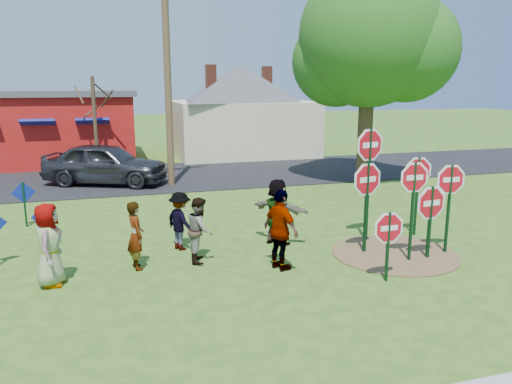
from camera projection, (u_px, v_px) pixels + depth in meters
ground at (214, 258)px, 12.44m from camera, size 120.00×120.00×0.00m
road at (163, 177)px, 23.19m from camera, size 120.00×7.50×0.04m
dirt_patch at (395, 253)px, 12.76m from camera, size 3.20×3.20×0.03m
red_building at (47, 126)px, 27.31m from camera, size 9.40×7.69×3.90m
cream_house at (240, 106)px, 30.19m from camera, size 9.40×9.40×6.50m
stop_sign_a at (389, 232)px, 10.80m from camera, size 0.95×0.06×1.69m
stop_sign_b at (369, 156)px, 13.45m from camera, size 1.18×0.28×3.26m
stop_sign_c at (414, 189)px, 11.89m from camera, size 1.00×0.07×2.59m
stop_sign_d at (418, 177)px, 14.01m from camera, size 1.02×0.18×2.40m
stop_sign_e at (431, 208)px, 12.18m from camera, size 1.13×0.14×1.99m
stop_sign_f at (450, 187)px, 12.49m from camera, size 1.03×0.12×2.44m
stop_sign_g at (367, 188)px, 12.52m from camera, size 1.12×0.23×2.49m
blue_diamond_c at (43, 222)px, 13.22m from camera, size 0.57×0.08×1.11m
blue_diamond_d at (24, 199)px, 15.00m from camera, size 0.67×0.16×1.40m
person_a at (49, 245)px, 10.62m from camera, size 0.69×0.96×1.82m
person_b at (136, 235)px, 11.60m from camera, size 0.50×0.66×1.62m
person_c at (200, 230)px, 12.11m from camera, size 0.76×0.89×1.60m
person_d at (180, 221)px, 12.98m from camera, size 0.96×1.14×1.53m
person_e at (281, 230)px, 11.51m from camera, size 0.84×1.21×1.91m
person_f at (277, 212)px, 13.39m from camera, size 1.46×1.64×1.80m
suv at (105, 164)px, 21.22m from camera, size 5.59×4.01×1.77m
utility_pole at (167, 69)px, 20.23m from camera, size 2.15×0.90×9.20m
leafy_tree at (372, 44)px, 20.55m from camera, size 6.39×5.83×9.09m
bare_tree_east at (94, 112)px, 23.37m from camera, size 1.80×1.80×4.59m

